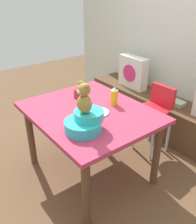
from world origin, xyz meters
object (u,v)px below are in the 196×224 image
(dining_table, at_px, (90,120))
(infant_seat_teal, at_px, (85,122))
(coffee_mug, at_px, (78,93))
(pillow_floral_left, at_px, (133,72))
(book_stack, at_px, (176,103))
(highchair, at_px, (154,111))
(teddy_bear, at_px, (84,99))
(dinner_plate_near, at_px, (98,112))
(ketchup_bottle, at_px, (114,96))

(dining_table, xyz_separation_m, infant_seat_teal, (0.26, -0.23, 0.17))
(coffee_mug, bearing_deg, pillow_floral_left, 107.19)
(book_stack, xyz_separation_m, infant_seat_teal, (0.17, -1.48, 0.33))
(highchair, bearing_deg, infant_seat_teal, -82.06)
(dining_table, xyz_separation_m, teddy_bear, (0.26, -0.23, 0.38))
(dining_table, relative_size, dinner_plate_near, 6.02)
(ketchup_bottle, xyz_separation_m, dinner_plate_near, (0.04, -0.23, -0.08))
(teddy_bear, bearing_deg, highchair, 97.94)
(teddy_bear, bearing_deg, dining_table, 138.13)
(ketchup_bottle, height_order, coffee_mug, ketchup_bottle)
(book_stack, relative_size, coffee_mug, 1.67)
(pillow_floral_left, distance_m, ketchup_bottle, 1.21)
(infant_seat_teal, distance_m, dinner_plate_near, 0.32)
(book_stack, relative_size, dining_table, 0.17)
(infant_seat_teal, height_order, teddy_bear, teddy_bear)
(highchair, distance_m, dinner_plate_near, 0.81)
(book_stack, distance_m, ketchup_bottle, 1.05)
(dining_table, bearing_deg, coffee_mug, 166.68)
(infant_seat_teal, bearing_deg, coffee_mug, 151.73)
(book_stack, relative_size, infant_seat_teal, 0.61)
(ketchup_bottle, bearing_deg, highchair, 83.34)
(pillow_floral_left, xyz_separation_m, book_stack, (0.75, 0.02, -0.19))
(pillow_floral_left, bearing_deg, dining_table, -61.71)
(book_stack, height_order, highchair, highchair)
(pillow_floral_left, relative_size, ketchup_bottle, 2.38)
(book_stack, xyz_separation_m, dinner_plate_near, (-0.00, -1.22, 0.26))
(ketchup_bottle, bearing_deg, book_stack, 87.40)
(dining_table, bearing_deg, book_stack, 85.82)
(infant_seat_teal, bearing_deg, pillow_floral_left, 122.18)
(book_stack, distance_m, coffee_mug, 1.28)
(ketchup_bottle, bearing_deg, dining_table, -100.09)
(book_stack, xyz_separation_m, dining_table, (-0.09, -1.25, 0.15))
(dining_table, height_order, highchair, highchair)
(infant_seat_teal, bearing_deg, dinner_plate_near, 122.42)
(ketchup_bottle, bearing_deg, pillow_floral_left, 126.16)
(infant_seat_teal, xyz_separation_m, ketchup_bottle, (-0.21, 0.49, 0.02))
(dining_table, bearing_deg, ketchup_bottle, 79.91)
(coffee_mug, bearing_deg, dinner_plate_near, -5.43)
(pillow_floral_left, height_order, coffee_mug, pillow_floral_left)
(pillow_floral_left, relative_size, highchair, 0.56)
(dinner_plate_near, bearing_deg, pillow_floral_left, 122.13)
(highchair, bearing_deg, coffee_mug, -119.19)
(highchair, xyz_separation_m, ketchup_bottle, (-0.06, -0.55, 0.31))
(infant_seat_teal, relative_size, teddy_bear, 1.32)
(highchair, bearing_deg, teddy_bear, -82.06)
(teddy_bear, height_order, dinner_plate_near, teddy_bear)
(pillow_floral_left, xyz_separation_m, ketchup_bottle, (0.71, -0.97, 0.15))
(coffee_mug, relative_size, dinner_plate_near, 0.60)
(dining_table, height_order, ketchup_bottle, ketchup_bottle)
(book_stack, bearing_deg, coffee_mug, -108.52)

